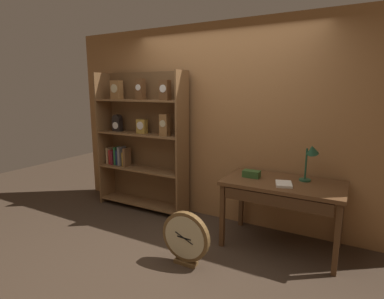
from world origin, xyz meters
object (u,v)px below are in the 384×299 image
at_px(toolbox_small, 251,174).
at_px(round_clock_large, 186,238).
at_px(bookshelf, 141,140).
at_px(desk_lamp, 311,156).
at_px(open_repair_manual, 284,184).
at_px(workbench, 283,190).

distance_m(toolbox_small, round_clock_large, 1.05).
bearing_deg(bookshelf, desk_lamp, -2.50).
relative_size(desk_lamp, open_repair_manual, 1.97).
bearing_deg(open_repair_manual, desk_lamp, 30.89).
distance_m(workbench, desk_lamp, 0.47).
distance_m(bookshelf, workbench, 2.16).
relative_size(workbench, round_clock_large, 2.26).
relative_size(bookshelf, workbench, 1.58).
bearing_deg(desk_lamp, open_repair_manual, -132.69).
bearing_deg(bookshelf, toolbox_small, -6.86).
bearing_deg(open_repair_manual, workbench, 90.21).
relative_size(workbench, toolbox_small, 6.62).
height_order(bookshelf, toolbox_small, bookshelf).
relative_size(bookshelf, round_clock_large, 3.57).
bearing_deg(open_repair_manual, round_clock_large, -154.57).
xyz_separation_m(desk_lamp, toolbox_small, (-0.61, -0.11, -0.25)).
distance_m(bookshelf, desk_lamp, 2.37).
bearing_deg(desk_lamp, toolbox_small, -169.84).
xyz_separation_m(bookshelf, round_clock_large, (1.37, -1.04, -0.74)).
bearing_deg(round_clock_large, toolbox_small, 64.54).
bearing_deg(toolbox_small, desk_lamp, 10.16).
bearing_deg(toolbox_small, workbench, -3.24).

